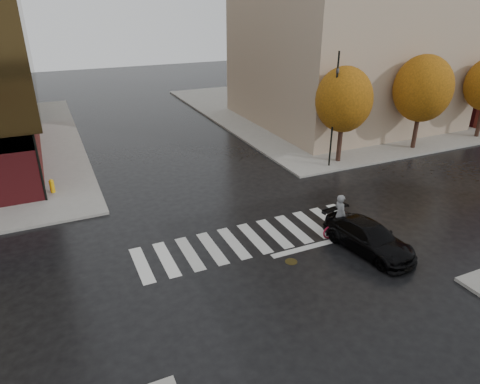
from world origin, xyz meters
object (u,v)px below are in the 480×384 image
at_px(fire_hydrant, 52,185).
at_px(traffic_light_ne, 335,103).
at_px(sedan, 369,237).
at_px(cyclist, 340,222).
at_px(traffic_light_nw, 34,137).

bearing_deg(fire_hydrant, traffic_light_ne, -10.09).
relative_size(sedan, fire_hydrant, 5.64).
relative_size(sedan, traffic_light_ne, 0.62).
distance_m(traffic_light_ne, fire_hydrant, 18.17).
height_order(cyclist, fire_hydrant, cyclist).
relative_size(cyclist, fire_hydrant, 2.68).
distance_m(sedan, traffic_light_nw, 17.93).
xyz_separation_m(cyclist, traffic_light_ne, (4.99, 7.89, 3.71)).
height_order(sedan, fire_hydrant, sedan).
bearing_deg(cyclist, fire_hydrant, 49.77).
relative_size(sedan, cyclist, 2.11).
xyz_separation_m(traffic_light_ne, fire_hydrant, (-17.48, 3.11, -3.86)).
bearing_deg(sedan, traffic_light_nw, 129.60).
distance_m(traffic_light_nw, fire_hydrant, 3.45).
distance_m(sedan, traffic_light_ne, 11.22).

